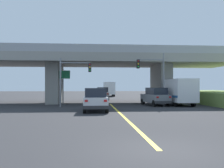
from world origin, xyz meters
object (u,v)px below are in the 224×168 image
at_px(box_truck, 178,91).
at_px(traffic_signal_farside, 72,75).
at_px(suv_crossing, 156,97).
at_px(sedan_oncoming, 102,94).
at_px(traffic_signal_nearside, 155,73).
at_px(suv_lead, 95,100).
at_px(highway_sign, 63,78).
at_px(semi_truck_distant, 109,89).

relative_size(box_truck, traffic_signal_farside, 1.33).
bearing_deg(box_truck, suv_crossing, -173.00).
bearing_deg(sedan_oncoming, traffic_signal_nearside, -69.24).
relative_size(suv_lead, traffic_signal_nearside, 0.74).
xyz_separation_m(suv_crossing, traffic_signal_nearside, (-0.39, -1.14, 2.64)).
relative_size(sedan_oncoming, traffic_signal_farside, 0.91).
bearing_deg(highway_sign, traffic_signal_nearside, -24.59).
xyz_separation_m(traffic_signal_nearside, highway_sign, (-10.34, 4.73, -0.46)).
distance_m(suv_lead, semi_truck_distant, 33.10).
bearing_deg(suv_lead, suv_crossing, 41.10).
xyz_separation_m(suv_lead, sedan_oncoming, (1.38, 18.28, 0.00)).
bearing_deg(traffic_signal_nearside, suv_lead, -143.20).
bearing_deg(sedan_oncoming, traffic_signal_farside, -105.71).
xyz_separation_m(suv_crossing, semi_truck_distant, (-3.40, 26.93, 0.60)).
height_order(traffic_signal_nearside, semi_truck_distant, traffic_signal_nearside).
xyz_separation_m(traffic_signal_farside, highway_sign, (-1.44, 4.81, -0.16)).
relative_size(suv_crossing, sedan_oncoming, 1.01).
relative_size(traffic_signal_farside, highway_sign, 1.19).
bearing_deg(semi_truck_distant, sedan_oncoming, -98.10).
height_order(traffic_signal_farside, highway_sign, traffic_signal_farside).
relative_size(suv_crossing, highway_sign, 1.10).
relative_size(highway_sign, semi_truck_distant, 0.67).
bearing_deg(box_truck, sedan_oncoming, 124.46).
bearing_deg(suv_lead, sedan_oncoming, 85.69).
bearing_deg(highway_sign, suv_crossing, -18.50).
distance_m(suv_lead, suv_crossing, 9.10).
bearing_deg(traffic_signal_nearside, suv_crossing, 71.22).
bearing_deg(sedan_oncoming, box_truck, -55.54).
relative_size(suv_crossing, semi_truck_distant, 0.73).
bearing_deg(suv_crossing, traffic_signal_nearside, -117.99).
bearing_deg(suv_crossing, box_truck, -2.21).
distance_m(suv_lead, traffic_signal_farside, 5.84).
distance_m(sedan_oncoming, traffic_signal_nearside, 14.61).
distance_m(suv_crossing, box_truck, 2.80).
relative_size(suv_lead, sedan_oncoming, 0.92).
xyz_separation_m(sedan_oncoming, traffic_signal_nearside, (5.09, -13.44, 2.64)).
relative_size(suv_crossing, traffic_signal_nearside, 0.82).
xyz_separation_m(highway_sign, semi_truck_distant, (7.32, 23.34, -1.57)).
distance_m(traffic_signal_farside, semi_truck_distant, 28.81).
height_order(traffic_signal_nearside, highway_sign, traffic_signal_nearside).
xyz_separation_m(box_truck, traffic_signal_nearside, (-3.11, -1.48, 2.07)).
bearing_deg(highway_sign, suv_lead, -68.02).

